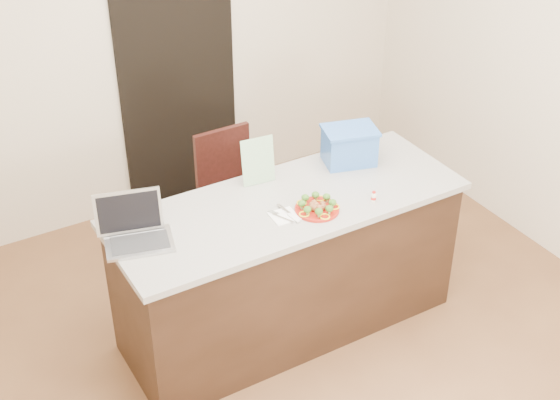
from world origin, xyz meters
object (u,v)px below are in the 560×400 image
island (288,265)px  laptop (134,228)px  blue_box (349,145)px  plate (317,209)px  napkin (284,216)px  yogurt_bottle (374,197)px  chair (230,186)px

island → laptop: size_ratio=5.11×
blue_box → plate: bearing=-126.3°
plate → blue_box: bearing=37.7°
island → plate: 0.50m
napkin → yogurt_bottle: bearing=-13.1°
napkin → laptop: laptop is taller
island → yogurt_bottle: yogurt_bottle is taller
napkin → yogurt_bottle: size_ratio=2.32×
yogurt_bottle → island: bearing=149.8°
chair → island: bearing=-95.5°
island → napkin: (-0.10, -0.12, 0.46)m
island → yogurt_bottle: size_ratio=33.30×
island → laptop: 1.03m
napkin → chair: napkin is taller
plate → laptop: size_ratio=0.62×
laptop → island: bearing=8.9°
island → blue_box: size_ratio=5.55×
plate → yogurt_bottle: size_ratio=4.03×
chair → plate: bearing=-89.9°
blue_box → chair: 0.99m
blue_box → island: bearing=-144.8°
island → plate: size_ratio=8.26×
island → napkin: bearing=-128.9°
blue_box → yogurt_bottle: bearing=-90.5°
island → plate: bearing=-61.1°
napkin → laptop: size_ratio=0.36×
yogurt_bottle → laptop: bearing=165.3°
yogurt_bottle → chair: 1.26m
yogurt_bottle → laptop: size_ratio=0.15×
laptop → chair: size_ratio=0.44×
island → chair: island is taller
blue_box → chair: blue_box is taller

